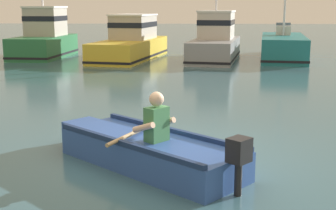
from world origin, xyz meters
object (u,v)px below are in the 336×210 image
at_px(moored_boat_green, 44,38).
at_px(moored_boat_teal, 283,47).
at_px(rowboat_with_person, 147,150).
at_px(moored_boat_grey, 215,42).
at_px(moored_boat_yellow, 131,42).

relative_size(moored_boat_green, moored_boat_teal, 0.74).
xyz_separation_m(rowboat_with_person, moored_boat_green, (-6.41, 15.67, 0.65)).
xyz_separation_m(rowboat_with_person, moored_boat_teal, (5.02, 15.49, 0.27)).
relative_size(moored_boat_grey, moored_boat_teal, 0.89).
height_order(moored_boat_grey, moored_boat_teal, moored_boat_teal).
bearing_deg(moored_boat_yellow, moored_boat_grey, -5.34).
height_order(moored_boat_green, moored_boat_yellow, moored_boat_green).
xyz_separation_m(moored_boat_yellow, moored_boat_teal, (7.15, 0.28, -0.24)).
bearing_deg(moored_boat_grey, moored_boat_teal, 11.36).
xyz_separation_m(moored_boat_yellow, moored_boat_grey, (3.94, -0.37, 0.06)).
bearing_deg(moored_boat_yellow, rowboat_with_person, -82.04).
bearing_deg(moored_boat_green, moored_boat_grey, -5.73).
relative_size(moored_boat_green, moored_boat_grey, 0.83).
bearing_deg(moored_boat_yellow, moored_boat_teal, 2.22).
bearing_deg(moored_boat_grey, moored_boat_yellow, 174.66).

